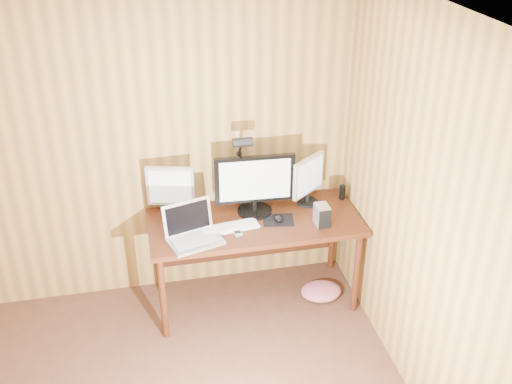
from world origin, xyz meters
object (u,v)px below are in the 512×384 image
object	(u,v)px
monitor_center	(255,183)
monitor_left	(171,190)
keyboard	(230,227)
mouse	(278,218)
speaker	(342,192)
laptop	(192,231)
phone	(237,232)
hard_drive	(322,215)
desk_lamp	(241,160)
desk	(253,229)
monitor_right	(308,179)

from	to	relation	value
monitor_center	monitor_left	size ratio (longest dim) A/B	1.50
monitor_center	keyboard	size ratio (longest dim) A/B	1.37
mouse	speaker	world-z (taller)	speaker
laptop	speaker	world-z (taller)	laptop
phone	speaker	xyz separation A→B (m)	(0.92, 0.33, 0.05)
monitor_left	hard_drive	bearing A→B (deg)	-4.18
monitor_center	hard_drive	size ratio (longest dim) A/B	3.94
keyboard	desk_lamp	distance (m)	0.52
desk	keyboard	distance (m)	0.29
laptop	desk_lamp	size ratio (longest dim) A/B	0.66
desk	hard_drive	size ratio (longest dim) A/B	10.31
hard_drive	desk_lamp	size ratio (longest dim) A/B	0.24
hard_drive	phone	size ratio (longest dim) A/B	1.32
speaker	monitor_center	bearing A→B (deg)	-175.34
monitor_center	monitor_right	bearing A→B (deg)	9.02
desk	phone	size ratio (longest dim) A/B	13.59
keyboard	speaker	world-z (taller)	speaker
desk	desk_lamp	xyz separation A→B (m)	(-0.06, 0.15, 0.53)
desk	monitor_center	size ratio (longest dim) A/B	2.62
desk_lamp	laptop	bearing A→B (deg)	-156.03
monitor_center	desk	bearing A→B (deg)	-115.34
desk	mouse	bearing A→B (deg)	-32.10
mouse	keyboard	bearing A→B (deg)	-176.43
monitor_right	speaker	bearing A→B (deg)	-34.89
desk	monitor_right	world-z (taller)	monitor_right
desk_lamp	phone	bearing A→B (deg)	-123.64
monitor_center	mouse	world-z (taller)	monitor_center
monitor_left	phone	distance (m)	0.60
speaker	hard_drive	bearing A→B (deg)	-129.28
keyboard	speaker	bearing A→B (deg)	7.24
keyboard	mouse	world-z (taller)	mouse
monitor_left	laptop	size ratio (longest dim) A/B	0.94
monitor_center	laptop	bearing A→B (deg)	-148.82
monitor_right	hard_drive	world-z (taller)	monitor_right
mouse	desk	bearing A→B (deg)	145.41
mouse	hard_drive	size ratio (longest dim) A/B	0.71
desk	keyboard	size ratio (longest dim) A/B	3.58
mouse	monitor_right	bearing A→B (deg)	32.89
laptop	keyboard	size ratio (longest dim) A/B	0.97
desk	monitor_right	xyz separation A→B (m)	(0.46, 0.10, 0.33)
speaker	desk_lamp	bearing A→B (deg)	176.77
hard_drive	phone	world-z (taller)	hard_drive
mouse	desk_lamp	bearing A→B (deg)	128.74
laptop	desk_lamp	xyz separation A→B (m)	(0.43, 0.38, 0.34)
keyboard	monitor_center	bearing A→B (deg)	32.79
monitor_right	desk_lamp	distance (m)	0.56
desk	hard_drive	world-z (taller)	hard_drive
monitor_center	phone	bearing A→B (deg)	-122.73
mouse	phone	bearing A→B (deg)	-164.87
speaker	desk	bearing A→B (deg)	-171.84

